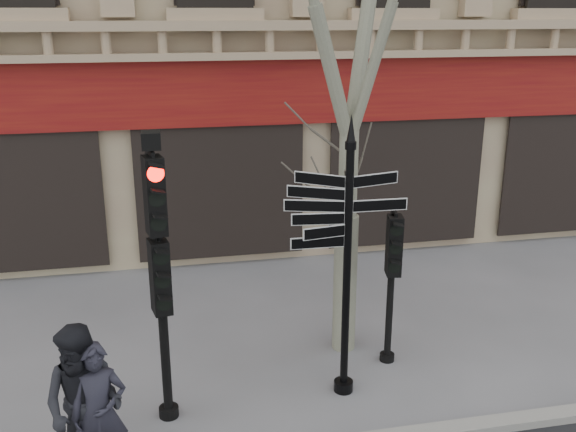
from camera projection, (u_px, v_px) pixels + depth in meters
name	position (u px, v px, depth m)	size (l,w,h in m)	color
ground	(261.00, 393.00, 8.99)	(80.00, 80.00, 0.00)	#5E5E63
fingerpost	(349.00, 213.00, 8.25)	(1.93, 1.93, 3.91)	black
traffic_signal_main	(158.00, 246.00, 7.75)	(0.47, 0.37, 3.79)	black
traffic_signal_secondary	(392.00, 261.00, 9.33)	(0.44, 0.35, 2.34)	black
pedestrian_a	(99.00, 413.00, 7.13)	(0.62, 0.41, 1.69)	#22222D
pedestrian_b	(84.00, 406.00, 7.06)	(0.93, 0.72, 1.91)	black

